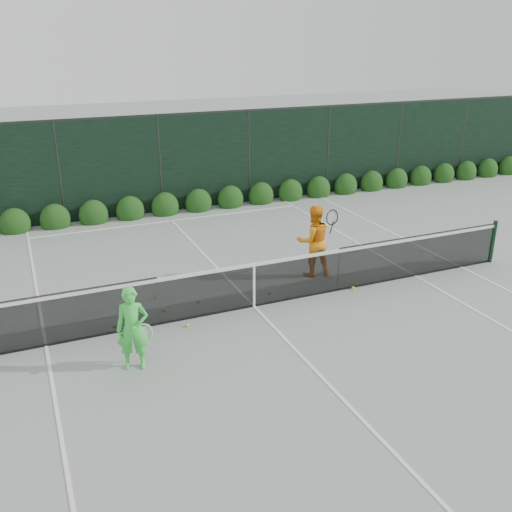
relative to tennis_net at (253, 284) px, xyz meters
name	(u,v)px	position (x,y,z in m)	size (l,w,h in m)	color
ground	(254,307)	(0.02, 0.00, -0.53)	(80.00, 80.00, 0.00)	gray
tennis_net	(253,284)	(0.00, 0.00, 0.00)	(12.90, 0.10, 1.07)	#10321C
player_woman	(133,329)	(-2.73, -1.33, 0.20)	(0.66, 0.48, 1.47)	#3FD94A
player_man	(313,241)	(1.96, 1.04, 0.32)	(0.95, 0.73, 1.69)	orange
court_lines	(254,306)	(0.02, 0.00, -0.53)	(11.03, 23.83, 0.01)	white
windscreen_fence	(321,291)	(0.02, -2.71, 0.98)	(32.00, 21.07, 3.06)	black
hedge_row	(165,207)	(0.02, 7.15, -0.30)	(31.66, 0.65, 0.94)	#13330E
tennis_balls	(209,305)	(-0.84, 0.37, -0.50)	(5.28, 1.56, 0.07)	#CDED34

